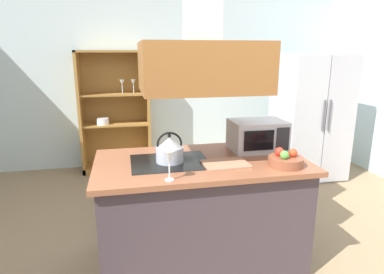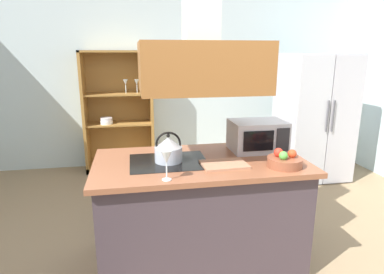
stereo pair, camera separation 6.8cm
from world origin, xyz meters
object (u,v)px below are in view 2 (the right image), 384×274
object	(u,v)px
cutting_board	(224,164)
fruit_bowl	(285,161)
refrigerator	(314,117)
kettle	(168,149)
microwave	(257,136)
wine_glass_on_counter	(166,158)
dish_cabinet	(119,118)

from	to	relation	value
cutting_board	fruit_bowl	size ratio (longest dim) A/B	1.30
cutting_board	refrigerator	bearing A→B (deg)	45.50
kettle	microwave	bearing A→B (deg)	12.86
kettle	fruit_bowl	world-z (taller)	kettle
cutting_board	microwave	size ratio (longest dim) A/B	0.74
refrigerator	microwave	xyz separation A→B (m)	(-1.41, -1.48, 0.17)
kettle	microwave	size ratio (longest dim) A/B	0.52
kettle	cutting_board	size ratio (longest dim) A/B	0.70
refrigerator	wine_glass_on_counter	size ratio (longest dim) A/B	8.37
dish_cabinet	cutting_board	distance (m)	2.81
kettle	wine_glass_on_counter	distance (m)	0.38
kettle	cutting_board	bearing A→B (deg)	-22.17
wine_glass_on_counter	cutting_board	bearing A→B (deg)	24.62
wine_glass_on_counter	dish_cabinet	bearing A→B (deg)	98.16
refrigerator	cutting_board	world-z (taller)	refrigerator
dish_cabinet	wine_glass_on_counter	xyz separation A→B (m)	(0.41, -2.88, 0.27)
fruit_bowl	refrigerator	bearing A→B (deg)	54.82
dish_cabinet	fruit_bowl	size ratio (longest dim) A/B	6.74
dish_cabinet	cutting_board	xyz separation A→B (m)	(0.87, -2.67, 0.13)
kettle	wine_glass_on_counter	size ratio (longest dim) A/B	1.16
refrigerator	cutting_board	distance (m)	2.56
dish_cabinet	cutting_board	size ratio (longest dim) A/B	5.17
kettle	cutting_board	distance (m)	0.45
refrigerator	wine_glass_on_counter	xyz separation A→B (m)	(-2.25, -2.04, 0.19)
wine_glass_on_counter	fruit_bowl	xyz separation A→B (m)	(0.90, 0.11, -0.11)
dish_cabinet	wine_glass_on_counter	size ratio (longest dim) A/B	8.54
refrigerator	fruit_bowl	distance (m)	2.36
fruit_bowl	wine_glass_on_counter	bearing A→B (deg)	-173.02
refrigerator	kettle	bearing A→B (deg)	-142.92
cutting_board	wine_glass_on_counter	size ratio (longest dim) A/B	1.65
kettle	cutting_board	xyz separation A→B (m)	(0.40, -0.16, -0.09)
wine_glass_on_counter	fruit_bowl	distance (m)	0.91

